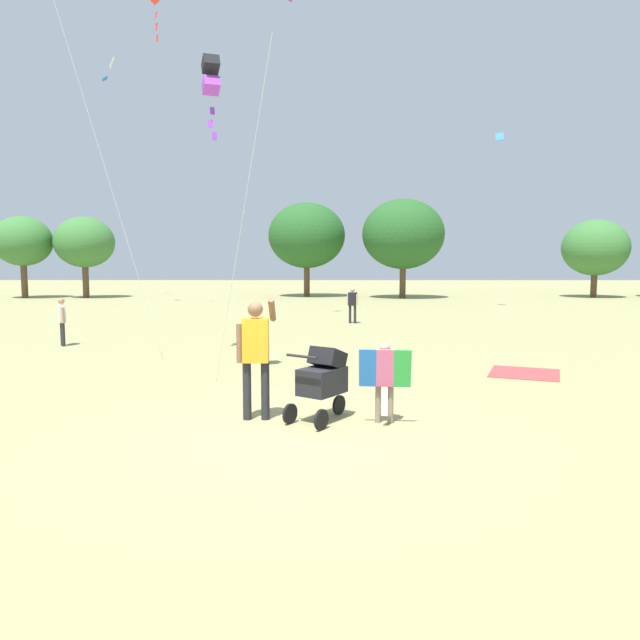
{
  "coord_description": "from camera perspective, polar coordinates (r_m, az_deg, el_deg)",
  "views": [
    {
      "loc": [
        0.34,
        -7.42,
        2.2
      ],
      "look_at": [
        0.29,
        1.6,
        1.3
      ],
      "focal_mm": 33.44,
      "sensor_mm": 36.0,
      "label": 1
    }
  ],
  "objects": [
    {
      "name": "ground_plane",
      "position": [
        7.75,
        -2.27,
        -10.8
      ],
      "size": [
        120.0,
        120.0,
        0.0
      ],
      "primitive_type": "plane",
      "color": "#938E5B"
    },
    {
      "name": "treeline_distant",
      "position": [
        35.98,
        8.62,
        7.79
      ],
      "size": [
        43.05,
        5.71,
        5.79
      ],
      "color": "brown",
      "rests_on": "ground"
    },
    {
      "name": "child_with_butterfly_kite",
      "position": [
        8.1,
        6.21,
        -5.22
      ],
      "size": [
        0.7,
        0.38,
        1.1
      ],
      "color": "#7F705B",
      "rests_on": "ground"
    },
    {
      "name": "person_adult_flyer",
      "position": [
        8.25,
        -6.17,
        -2.76
      ],
      "size": [
        0.53,
        0.5,
        1.72
      ],
      "color": "#232328",
      "rests_on": "ground"
    },
    {
      "name": "stroller",
      "position": [
        8.21,
        0.28,
        -5.5
      ],
      "size": [
        0.89,
        1.05,
        1.03
      ],
      "color": "black",
      "rests_on": "ground"
    },
    {
      "name": "kite_adult_black",
      "position": [
        11.33,
        -10.37,
        21.89
      ],
      "size": [
        1.47,
        2.67,
        5.75
      ],
      "color": "black",
      "rests_on": "ground"
    },
    {
      "name": "distant_kites_cluster",
      "position": [
        29.18,
        -8.85,
        23.38
      ],
      "size": [
        20.69,
        14.12,
        7.09
      ],
      "color": "white"
    },
    {
      "name": "person_red_shirt",
      "position": [
        16.74,
        -23.46,
        0.2
      ],
      "size": [
        0.28,
        0.35,
        1.24
      ],
      "color": "#232328",
      "rests_on": "ground"
    },
    {
      "name": "person_sitting_far",
      "position": [
        20.97,
        3.13,
        1.72
      ],
      "size": [
        0.36,
        0.28,
        1.27
      ],
      "color": "#232328",
      "rests_on": "ground"
    },
    {
      "name": "picnic_blanket",
      "position": [
        12.35,
        18.99,
        -4.83
      ],
      "size": [
        1.68,
        1.7,
        0.02
      ],
      "primitive_type": "cube",
      "rotation": [
        0.0,
        0.0,
        -0.37
      ],
      "color": "#CC3D3D",
      "rests_on": "ground"
    }
  ]
}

